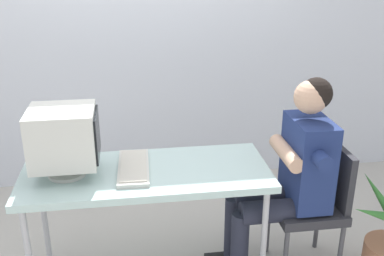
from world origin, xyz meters
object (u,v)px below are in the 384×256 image
at_px(keyboard, 134,167).
at_px(person_seated, 289,173).
at_px(desk, 147,179).
at_px(crt_monitor, 64,137).
at_px(office_chair, 316,200).

xyz_separation_m(keyboard, person_seated, (0.93, -0.06, -0.07)).
distance_m(desk, person_seated, 0.86).
xyz_separation_m(desk, crt_monitor, (-0.44, 0.01, 0.29)).
bearing_deg(crt_monitor, person_seated, -2.21).
bearing_deg(keyboard, person_seated, -3.78).
bearing_deg(person_seated, crt_monitor, 177.79).
distance_m(crt_monitor, person_seated, 1.33).
relative_size(keyboard, office_chair, 0.55).
bearing_deg(crt_monitor, office_chair, -1.93).
height_order(desk, keyboard, keyboard).
height_order(crt_monitor, office_chair, crt_monitor).
bearing_deg(office_chair, crt_monitor, 178.07).
height_order(keyboard, office_chair, office_chair).
distance_m(office_chair, person_seated, 0.28).
bearing_deg(person_seated, desk, 177.43).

